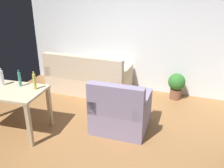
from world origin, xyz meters
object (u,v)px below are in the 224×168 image
couch (88,79)px  desk (7,95)px  bottle_clear (2,78)px  potted_plant (176,84)px  armchair (120,112)px  bottle_tall (20,79)px  bottle_squat (34,81)px

couch → desk: size_ratio=1.46×
couch → bottle_clear: size_ratio=6.19×
couch → desk: couch is taller
couch → desk: (-0.54, -1.90, 0.34)m
potted_plant → armchair: bearing=-116.1°
couch → bottle_tall: bearing=76.8°
couch → potted_plant: (1.93, 0.31, 0.02)m
bottle_tall → bottle_squat: bearing=-3.9°
desk → potted_plant: bearing=37.1°
desk → bottle_clear: size_ratio=4.24×
bottle_clear → potted_plant: bearing=38.4°
bottle_clear → bottle_tall: bottle_clear is taller
desk → potted_plant: desk is taller
potted_plant → bottle_squat: 2.93m
potted_plant → bottle_squat: size_ratio=1.91×
desk → bottle_clear: bottle_clear is taller
bottle_tall → bottle_squat: (0.31, -0.02, 0.01)m
bottle_tall → armchair: bearing=17.1°
bottle_clear → couch: bearing=68.3°
bottle_squat → couch: bearing=86.9°
desk → bottle_clear: bearing=140.1°
bottle_squat → bottle_tall: bearing=176.1°
desk → potted_plant: (2.47, 2.21, -0.32)m
desk → bottle_squat: size_ratio=4.20×
couch → potted_plant: 1.96m
couch → bottle_tall: (-0.40, -1.71, 0.58)m
couch → bottle_clear: bearing=68.3°
bottle_clear → bottle_tall: 0.31m
bottle_squat → desk: bearing=-159.5°
desk → bottle_squat: bearing=15.8°
desk → potted_plant: size_ratio=2.20×
desk → bottle_tall: 0.33m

